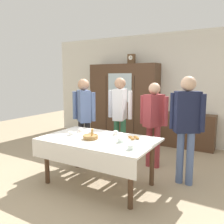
{
  "coord_description": "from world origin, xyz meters",
  "views": [
    {
      "loc": [
        1.9,
        -3.06,
        1.64
      ],
      "look_at": [
        0.0,
        0.2,
        1.08
      ],
      "focal_mm": 37.51,
      "sensor_mm": 36.0,
      "label": 1
    }
  ],
  "objects": [
    {
      "name": "dining_table",
      "position": [
        0.0,
        -0.24,
        0.63
      ],
      "size": [
        1.71,
        1.03,
        0.73
      ],
      "color": "#4C3321",
      "rests_on": "ground"
    },
    {
      "name": "wall_cabinet",
      "position": [
        -0.9,
        2.35,
        0.98
      ],
      "size": [
        1.82,
        0.46,
        1.97
      ],
      "color": "#4C3321",
      "rests_on": "ground"
    },
    {
      "name": "spoon_mid_left",
      "position": [
        -0.48,
        -0.57,
        0.73
      ],
      "size": [
        0.12,
        0.02,
        0.01
      ],
      "color": "silver",
      "rests_on": "dining_table"
    },
    {
      "name": "mantel_clock",
      "position": [
        -0.69,
        2.35,
        2.09
      ],
      "size": [
        0.18,
        0.11,
        0.24
      ],
      "color": "brown",
      "rests_on": "wall_cabinet"
    },
    {
      "name": "bookshelf_low",
      "position": [
        0.76,
        2.41,
        0.4
      ],
      "size": [
        1.19,
        0.35,
        0.8
      ],
      "color": "#4C3321",
      "rests_on": "ground"
    },
    {
      "name": "tea_cup_far_left",
      "position": [
        -0.21,
        -0.1,
        0.75
      ],
      "size": [
        0.13,
        0.13,
        0.06
      ],
      "color": "white",
      "rests_on": "dining_table"
    },
    {
      "name": "tea_cup_center",
      "position": [
        -0.48,
        -0.27,
        0.75
      ],
      "size": [
        0.13,
        0.13,
        0.06
      ],
      "color": "white",
      "rests_on": "dining_table"
    },
    {
      "name": "person_near_right_end",
      "position": [
        1.13,
        0.48,
        1.01
      ],
      "size": [
        0.52,
        0.36,
        1.66
      ],
      "color": "slate",
      "rests_on": "ground"
    },
    {
      "name": "spoon_far_right",
      "position": [
        0.72,
        -0.21,
        0.73
      ],
      "size": [
        0.12,
        0.02,
        0.01
      ],
      "color": "silver",
      "rests_on": "dining_table"
    },
    {
      "name": "tea_cup_mid_right",
      "position": [
        0.66,
        -0.46,
        0.75
      ],
      "size": [
        0.13,
        0.13,
        0.06
      ],
      "color": "silver",
      "rests_on": "dining_table"
    },
    {
      "name": "person_behind_table_right",
      "position": [
        0.47,
        0.89,
        0.93
      ],
      "size": [
        0.52,
        0.41,
        1.54
      ],
      "color": "#933338",
      "rests_on": "ground"
    },
    {
      "name": "tea_cup_front_edge",
      "position": [
        -0.49,
        -0.0,
        0.75
      ],
      "size": [
        0.13,
        0.13,
        0.06
      ],
      "color": "white",
      "rests_on": "dining_table"
    },
    {
      "name": "person_behind_table_left",
      "position": [
        -0.79,
        0.49,
        0.98
      ],
      "size": [
        0.52,
        0.39,
        1.61
      ],
      "color": "#232328",
      "rests_on": "ground"
    },
    {
      "name": "book_stack",
      "position": [
        0.76,
        2.41,
        0.83
      ],
      "size": [
        0.14,
        0.21,
        0.06
      ],
      "color": "#664C7A",
      "rests_on": "bookshelf_low"
    },
    {
      "name": "back_wall",
      "position": [
        0.0,
        2.65,
        1.35
      ],
      "size": [
        6.4,
        0.1,
        2.7
      ],
      "primitive_type": "cube",
      "color": "silver",
      "rests_on": "ground"
    },
    {
      "name": "tea_cup_near_right",
      "position": [
        0.11,
        0.12,
        0.75
      ],
      "size": [
        0.13,
        0.13,
        0.06
      ],
      "color": "white",
      "rests_on": "dining_table"
    },
    {
      "name": "pastry_plate",
      "position": [
        0.49,
        -0.0,
        0.74
      ],
      "size": [
        0.28,
        0.28,
        0.05
      ],
      "color": "white",
      "rests_on": "dining_table"
    },
    {
      "name": "person_by_cabinet",
      "position": [
        -0.26,
        0.95,
        0.99
      ],
      "size": [
        0.52,
        0.4,
        1.63
      ],
      "color": "#33704C",
      "rests_on": "ground"
    },
    {
      "name": "ground_plane",
      "position": [
        0.0,
        0.0,
        0.0
      ],
      "size": [
        12.0,
        12.0,
        0.0
      ],
      "primitive_type": "plane",
      "color": "tan",
      "rests_on": "ground"
    },
    {
      "name": "bread_basket",
      "position": [
        -0.08,
        -0.29,
        0.76
      ],
      "size": [
        0.24,
        0.24,
        0.16
      ],
      "color": "#9E7542",
      "rests_on": "dining_table"
    },
    {
      "name": "tea_cup_mid_left",
      "position": [
        0.39,
        -0.23,
        0.75
      ],
      "size": [
        0.13,
        0.13,
        0.06
      ],
      "color": "silver",
      "rests_on": "dining_table"
    }
  ]
}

